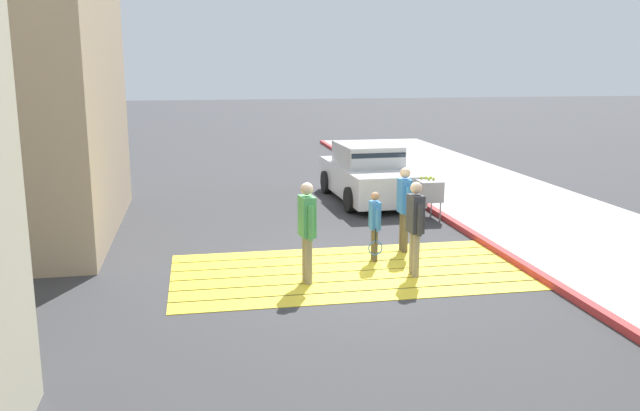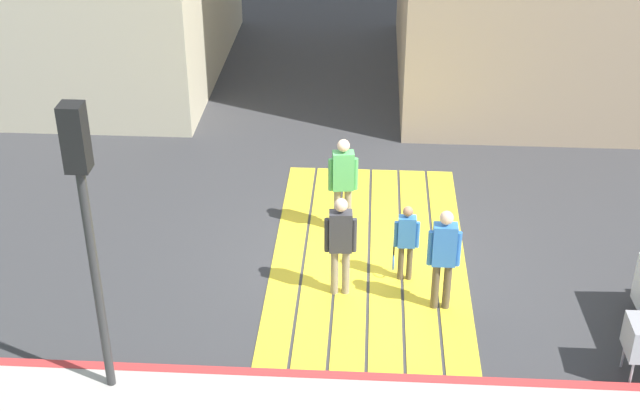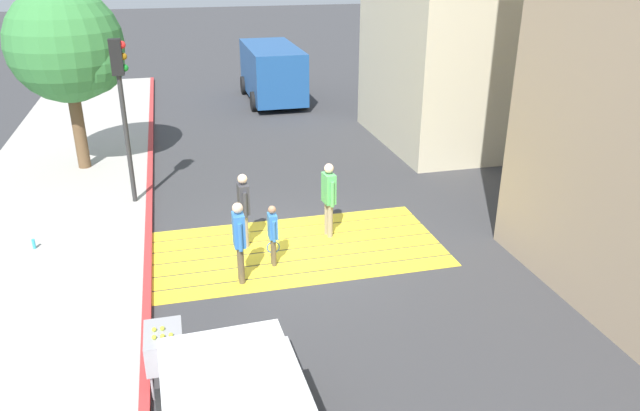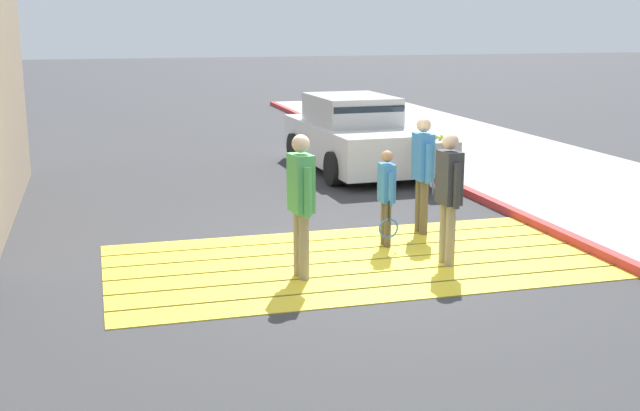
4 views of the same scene
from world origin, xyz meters
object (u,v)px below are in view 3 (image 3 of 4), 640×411
traffic_light_corner (122,90)px  pedestrian_adult_lead (329,195)px  street_tree (70,48)px  water_bottle (34,244)px  pedestrian_adult_side (239,237)px  van_down_street (272,71)px  tennis_ball_cart (164,346)px  pedestrian_adult_trailing (244,205)px  pedestrian_child_with_racket (273,232)px

traffic_light_corner → pedestrian_adult_lead: traffic_light_corner is taller
street_tree → pedestrian_adult_lead: size_ratio=2.99×
water_bottle → pedestrian_adult_lead: size_ratio=0.12×
pedestrian_adult_lead → pedestrian_adult_side: bearing=-144.4°
van_down_street → water_bottle: size_ratio=23.66×
van_down_street → pedestrian_adult_side: van_down_street is taller
van_down_street → street_tree: street_tree is taller
traffic_light_corner → tennis_ball_cart: size_ratio=4.17×
van_down_street → street_tree: 10.55m
water_bottle → pedestrian_adult_lead: (6.51, -0.72, 0.81)m
street_tree → pedestrian_adult_side: street_tree is taller
traffic_light_corner → pedestrian_adult_trailing: traffic_light_corner is taller
pedestrian_adult_lead → pedestrian_child_with_racket: size_ratio=1.31×
van_down_street → traffic_light_corner: size_ratio=1.23×
pedestrian_adult_trailing → pedestrian_child_with_racket: size_ratio=1.26×
street_tree → traffic_light_corner: bearing=-64.5°
van_down_street → pedestrian_adult_side: size_ratio=3.02×
pedestrian_adult_lead → pedestrian_child_with_racket: pedestrian_adult_lead is taller
traffic_light_corner → street_tree: street_tree is taller
traffic_light_corner → pedestrian_adult_trailing: size_ratio=2.47×
street_tree → pedestrian_adult_trailing: street_tree is taller
van_down_street → water_bottle: 14.99m
pedestrian_adult_trailing → pedestrian_adult_side: bearing=-100.6°
pedestrian_adult_side → pedestrian_child_with_racket: (0.75, 0.54, -0.23)m
street_tree → pedestrian_child_with_racket: 8.83m
tennis_ball_cart → pedestrian_adult_trailing: size_ratio=0.59×
street_tree → pedestrian_adult_side: 8.87m
traffic_light_corner → water_bottle: bearing=-132.7°
tennis_ball_cart → pedestrian_adult_side: (1.50, 2.82, 0.31)m
van_down_street → pedestrian_adult_side: bearing=-102.4°
tennis_ball_cart → water_bottle: bearing=118.3°
tennis_ball_cart → pedestrian_child_with_racket: pedestrian_child_with_racket is taller
van_down_street → pedestrian_adult_lead: size_ratio=2.93×
street_tree → pedestrian_adult_lead: (5.88, -6.04, -2.59)m
water_bottle → pedestrian_adult_trailing: bearing=-9.4°
tennis_ball_cart → pedestrian_adult_side: size_ratio=0.59×
pedestrian_adult_side → pedestrian_child_with_racket: size_ratio=1.27×
pedestrian_adult_trailing → tennis_ball_cart: bearing=-112.2°
traffic_light_corner → street_tree: bearing=115.5°
pedestrian_adult_lead → pedestrian_adult_trailing: pedestrian_adult_lead is taller
van_down_street → pedestrian_child_with_racket: van_down_street is taller
water_bottle → pedestrian_adult_lead: pedestrian_adult_lead is taller
pedestrian_adult_lead → street_tree: bearing=134.2°
van_down_street → pedestrian_child_with_racket: 14.90m
water_bottle → tennis_ball_cart: bearing=-61.7°
water_bottle → pedestrian_adult_side: size_ratio=0.13×
tennis_ball_cart → pedestrian_child_with_racket: size_ratio=0.75×
traffic_light_corner → pedestrian_adult_side: traffic_light_corner is taller
water_bottle → pedestrian_adult_side: bearing=-28.6°
street_tree → tennis_ball_cart: bearing=-78.4°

